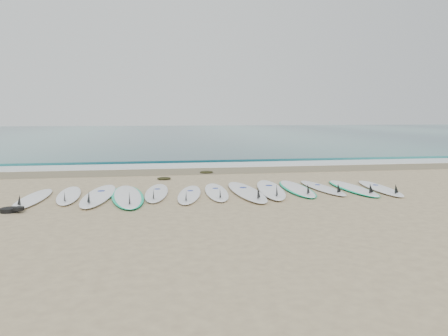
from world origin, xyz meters
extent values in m
plane|color=tan|center=(0.00, 0.00, 0.00)|extent=(120.00, 120.00, 0.00)
cube|color=#1D5C60|center=(0.00, 32.50, 0.01)|extent=(120.00, 55.00, 0.03)
cube|color=#70644A|center=(0.00, 4.10, 0.01)|extent=(120.00, 1.80, 0.01)
cube|color=silver|center=(0.00, 5.50, 0.02)|extent=(120.00, 1.40, 0.04)
cube|color=#1D5C60|center=(0.00, 7.00, 0.05)|extent=(120.00, 1.00, 0.10)
ellipsoid|color=white|center=(-3.98, -0.10, 0.04)|extent=(0.60, 2.39, 0.08)
cone|color=black|center=(-4.01, -0.97, 0.18)|extent=(0.21, 0.26, 0.25)
ellipsoid|color=white|center=(-3.30, 0.18, 0.04)|extent=(0.67, 2.37, 0.08)
cone|color=black|center=(-3.23, -0.67, 0.18)|extent=(0.22, 0.26, 0.25)
ellipsoid|color=white|center=(-2.63, 0.00, 0.05)|extent=(0.79, 2.87, 0.09)
cone|color=black|center=(-2.71, -1.03, 0.22)|extent=(0.26, 0.32, 0.30)
cylinder|color=navy|center=(-2.61, 0.28, 0.10)|extent=(0.18, 0.18, 0.01)
ellipsoid|color=white|center=(-2.00, -0.18, 0.05)|extent=(0.84, 2.88, 0.09)
ellipsoid|color=#01CB89|center=(-2.00, -0.18, 0.04)|extent=(0.94, 2.91, 0.07)
cone|color=black|center=(-1.91, -1.21, 0.22)|extent=(0.27, 0.32, 0.30)
ellipsoid|color=white|center=(-1.36, 0.17, 0.04)|extent=(0.71, 2.47, 0.08)
cone|color=black|center=(-1.44, -0.71, 0.18)|extent=(0.23, 0.28, 0.26)
cylinder|color=navy|center=(-1.34, 0.41, 0.08)|extent=(0.15, 0.15, 0.01)
ellipsoid|color=white|center=(-0.64, -0.16, 0.04)|extent=(0.88, 2.40, 0.08)
cone|color=black|center=(-0.78, -1.01, 0.18)|extent=(0.24, 0.28, 0.25)
cylinder|color=navy|center=(-0.60, 0.06, 0.08)|extent=(0.16, 0.16, 0.01)
ellipsoid|color=white|center=(0.00, 0.05, 0.04)|extent=(0.64, 2.45, 0.08)
cone|color=black|center=(-0.05, -0.84, 0.18)|extent=(0.22, 0.27, 0.26)
cylinder|color=navy|center=(0.02, 0.28, 0.08)|extent=(0.15, 0.15, 0.01)
ellipsoid|color=white|center=(0.68, -0.08, 0.05)|extent=(0.68, 2.87, 0.09)
cone|color=black|center=(0.71, -1.12, 0.22)|extent=(0.25, 0.31, 0.30)
cylinder|color=navy|center=(0.67, 0.20, 0.10)|extent=(0.17, 0.17, 0.01)
ellipsoid|color=white|center=(1.33, 0.13, 0.05)|extent=(0.97, 2.86, 0.09)
cone|color=black|center=(1.18, -0.89, 0.21)|extent=(0.28, 0.33, 0.30)
cylinder|color=navy|center=(1.36, 0.39, 0.10)|extent=(0.18, 0.18, 0.01)
ellipsoid|color=white|center=(2.00, 0.17, 0.04)|extent=(0.65, 2.51, 0.08)
ellipsoid|color=#01CB89|center=(2.00, 0.17, 0.04)|extent=(0.74, 2.53, 0.06)
cone|color=black|center=(1.95, -0.73, 0.19)|extent=(0.22, 0.28, 0.27)
ellipsoid|color=silver|center=(2.64, 0.17, 0.04)|extent=(0.64, 2.33, 0.07)
cone|color=black|center=(2.69, -0.67, 0.17)|extent=(0.21, 0.26, 0.25)
cylinder|color=navy|center=(2.62, 0.39, 0.08)|extent=(0.14, 0.14, 0.01)
ellipsoid|color=white|center=(3.36, 0.01, 0.04)|extent=(0.51, 2.43, 0.08)
ellipsoid|color=#01CB89|center=(3.36, 0.01, 0.04)|extent=(0.59, 2.45, 0.06)
cone|color=black|center=(3.36, -0.88, 0.18)|extent=(0.21, 0.26, 0.26)
ellipsoid|color=white|center=(4.00, -0.12, 0.04)|extent=(0.72, 2.41, 0.08)
cone|color=black|center=(3.92, -0.98, 0.18)|extent=(0.22, 0.27, 0.25)
cylinder|color=navy|center=(4.03, 0.11, 0.08)|extent=(0.15, 0.15, 0.01)
ellipsoid|color=black|center=(-1.13, 2.41, 0.04)|extent=(0.39, 0.30, 0.08)
ellipsoid|color=black|center=(0.22, 3.52, 0.04)|extent=(0.41, 0.32, 0.08)
cylinder|color=black|center=(-4.13, -1.23, 0.04)|extent=(0.32, 0.32, 0.08)
cylinder|color=black|center=(-3.93, -1.33, 0.08)|extent=(0.20, 0.20, 0.06)
camera|label=1|loc=(-1.48, -9.83, 1.83)|focal=35.00mm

